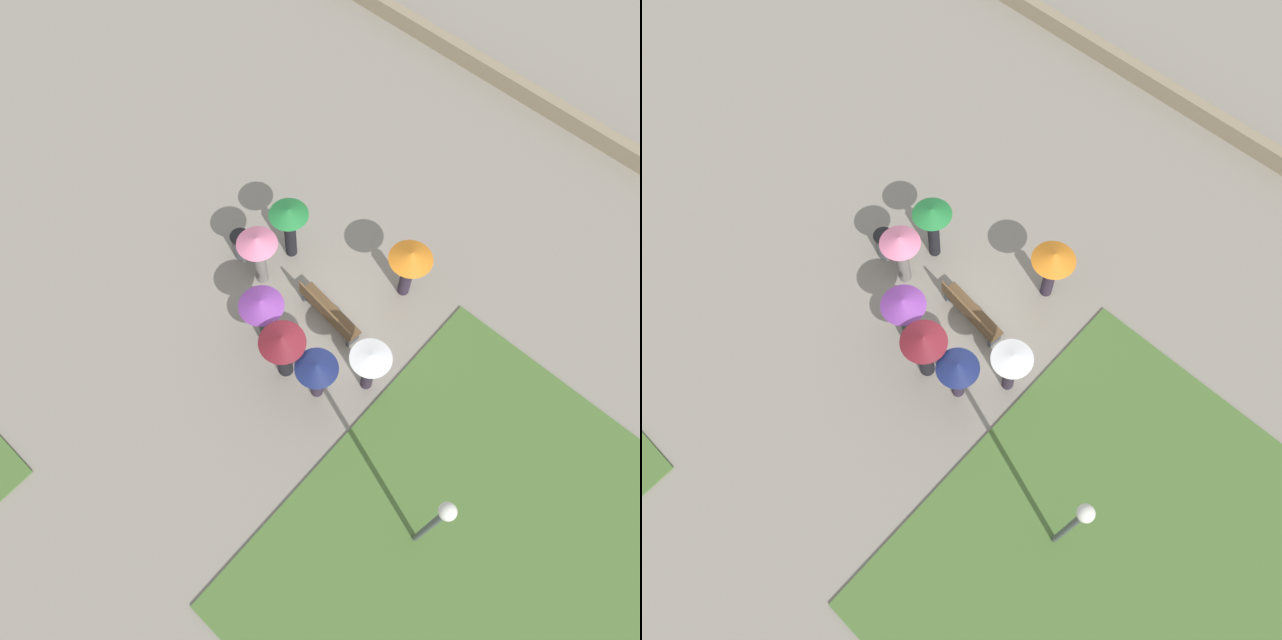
{
  "view_description": "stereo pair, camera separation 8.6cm",
  "coord_description": "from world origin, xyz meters",
  "views": [
    {
      "loc": [
        -4.53,
        4.91,
        14.55
      ],
      "look_at": [
        -0.27,
        0.2,
        1.14
      ],
      "focal_mm": 35.0,
      "sensor_mm": 36.0,
      "label": 1
    },
    {
      "loc": [
        -4.59,
        4.85,
        14.55
      ],
      "look_at": [
        -0.27,
        0.2,
        1.14
      ],
      "focal_mm": 35.0,
      "sensor_mm": 36.0,
      "label": 2
    }
  ],
  "objects": [
    {
      "name": "lamp_post",
      "position": [
        -5.06,
        2.37,
        2.68
      ],
      "size": [
        0.32,
        0.32,
        4.14
      ],
      "color": "#474C51",
      "rests_on": "ground_plane"
    },
    {
      "name": "crowd_person_pink",
      "position": [
        2.06,
        -0.1,
        1.43
      ],
      "size": [
        1.02,
        1.02,
        1.94
      ],
      "rotation": [
        0.0,
        0.0,
        2.05
      ],
      "color": "slate",
      "rests_on": "ground_plane"
    },
    {
      "name": "crowd_person_white",
      "position": [
        -1.92,
        0.33,
        1.34
      ],
      "size": [
        0.97,
        0.97,
        1.87
      ],
      "rotation": [
        0.0,
        0.0,
        3.41
      ],
      "color": "#2D2333",
      "rests_on": "ground_plane"
    },
    {
      "name": "parapet_wall",
      "position": [
        0.0,
        -10.07,
        0.29
      ],
      "size": [
        45.0,
        0.35,
        0.57
      ],
      "color": "gray",
      "rests_on": "ground_plane"
    },
    {
      "name": "crowd_person_navy",
      "position": [
        -1.16,
        1.29,
        1.37
      ],
      "size": [
        1.0,
        1.0,
        1.82
      ],
      "rotation": [
        0.0,
        0.0,
        5.3
      ],
      "color": "#2D2333",
      "rests_on": "ground_plane"
    },
    {
      "name": "trash_bin",
      "position": [
        2.99,
        -0.3,
        0.42
      ],
      "size": [
        0.54,
        0.54,
        0.84
      ],
      "color": "#4C4C51",
      "rests_on": "ground_plane"
    },
    {
      "name": "lawn_patch_near",
      "position": [
        -6.44,
        1.85,
        0.03
      ],
      "size": [
        8.11,
        9.58,
        0.06
      ],
      "color": "#4C7033",
      "rests_on": "ground_plane"
    },
    {
      "name": "crowd_person_maroon",
      "position": [
        -0.2,
        1.38,
        1.43
      ],
      "size": [
        1.1,
        1.1,
        1.99
      ],
      "rotation": [
        0.0,
        0.0,
        0.41
      ],
      "color": "black",
      "rests_on": "ground_plane"
    },
    {
      "name": "park_bench",
      "position": [
        -0.07,
        -0.32,
        0.47
      ],
      "size": [
        1.95,
        0.64,
        0.9
      ],
      "rotation": [
        0.0,
        0.0,
        -0.12
      ],
      "color": "brown",
      "rests_on": "ground_plane"
    },
    {
      "name": "crowd_person_orange",
      "position": [
        -0.96,
        -2.31,
        1.45
      ],
      "size": [
        1.1,
        1.1,
        1.89
      ],
      "rotation": [
        0.0,
        0.0,
        4.68
      ],
      "color": "#2D2333",
      "rests_on": "ground_plane"
    },
    {
      "name": "crowd_person_green",
      "position": [
        2.04,
        -1.21,
        1.41
      ],
      "size": [
        1.01,
        1.01,
        1.96
      ],
      "rotation": [
        0.0,
        0.0,
        0.64
      ],
      "color": "black",
      "rests_on": "ground_plane"
    },
    {
      "name": "ground_plane",
      "position": [
        0.0,
        0.0,
        0.0
      ],
      "size": [
        90.0,
        90.0,
        0.0
      ],
      "primitive_type": "plane",
      "color": "gray"
    },
    {
      "name": "crowd_person_purple",
      "position": [
        0.88,
        0.98,
        1.39
      ],
      "size": [
        1.1,
        1.1,
        1.77
      ],
      "rotation": [
        0.0,
        0.0,
        1.34
      ],
      "color": "#1E3328",
      "rests_on": "ground_plane"
    }
  ]
}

